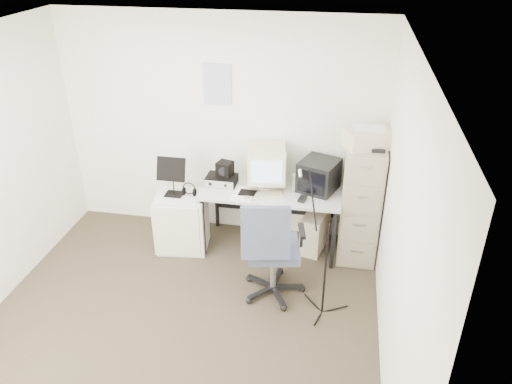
% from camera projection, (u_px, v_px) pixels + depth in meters
% --- Properties ---
extents(floor, '(3.60, 3.60, 0.01)m').
position_uv_depth(floor, '(178.00, 327.00, 4.56)').
color(floor, '#362E20').
rests_on(floor, ground).
extents(ceiling, '(3.60, 3.60, 0.01)m').
position_uv_depth(ceiling, '(151.00, 49.00, 3.37)').
color(ceiling, white).
rests_on(ceiling, ground).
extents(wall_back, '(3.60, 0.02, 2.50)m').
position_uv_depth(wall_back, '(221.00, 128.00, 5.52)').
color(wall_back, white).
rests_on(wall_back, ground).
extents(wall_right, '(0.02, 3.60, 2.50)m').
position_uv_depth(wall_right, '(399.00, 231.00, 3.68)').
color(wall_right, white).
rests_on(wall_right, ground).
extents(wall_calendar, '(0.30, 0.02, 0.44)m').
position_uv_depth(wall_calendar, '(217.00, 84.00, 5.28)').
color(wall_calendar, white).
rests_on(wall_calendar, wall_back).
extents(filing_cabinet, '(0.40, 0.60, 1.30)m').
position_uv_depth(filing_cabinet, '(361.00, 202.00, 5.28)').
color(filing_cabinet, gray).
rests_on(filing_cabinet, floor).
extents(printer, '(0.54, 0.46, 0.17)m').
position_uv_depth(printer, '(368.00, 138.00, 4.90)').
color(printer, beige).
rests_on(printer, filing_cabinet).
extents(desk, '(1.50, 0.70, 0.73)m').
position_uv_depth(desk, '(271.00, 218.00, 5.54)').
color(desk, '#B7B7B2').
rests_on(desk, floor).
extents(crt_monitor, '(0.47, 0.49, 0.44)m').
position_uv_depth(crt_monitor, '(266.00, 167.00, 5.33)').
color(crt_monitor, beige).
rests_on(crt_monitor, desk).
extents(crt_tv, '(0.48, 0.49, 0.33)m').
position_uv_depth(crt_tv, '(319.00, 175.00, 5.28)').
color(crt_tv, black).
rests_on(crt_tv, desk).
extents(desk_speaker, '(0.10, 0.10, 0.16)m').
position_uv_depth(desk_speaker, '(296.00, 181.00, 5.35)').
color(desk_speaker, beige).
rests_on(desk_speaker, desk).
extents(keyboard, '(0.44, 0.28, 0.02)m').
position_uv_depth(keyboard, '(263.00, 196.00, 5.20)').
color(keyboard, beige).
rests_on(keyboard, desk).
extents(mouse, '(0.09, 0.13, 0.04)m').
position_uv_depth(mouse, '(302.00, 199.00, 5.13)').
color(mouse, black).
rests_on(mouse, desk).
extents(radio_receiver, '(0.33, 0.24, 0.09)m').
position_uv_depth(radio_receiver, '(222.00, 180.00, 5.45)').
color(radio_receiver, black).
rests_on(radio_receiver, desk).
extents(radio_speaker, '(0.19, 0.18, 0.16)m').
position_uv_depth(radio_speaker, '(225.00, 169.00, 5.41)').
color(radio_speaker, black).
rests_on(radio_speaker, radio_receiver).
extents(papers, '(0.23, 0.31, 0.02)m').
position_uv_depth(papers, '(244.00, 194.00, 5.25)').
color(papers, white).
rests_on(papers, desk).
extents(pc_tower, '(0.32, 0.52, 0.45)m').
position_uv_depth(pc_tower, '(315.00, 230.00, 5.58)').
color(pc_tower, beige).
rests_on(pc_tower, floor).
extents(office_chair, '(0.73, 0.73, 1.09)m').
position_uv_depth(office_chair, '(274.00, 247.00, 4.73)').
color(office_chair, '#383D4B').
rests_on(office_chair, floor).
extents(side_cart, '(0.58, 0.48, 0.66)m').
position_uv_depth(side_cart, '(182.00, 222.00, 5.53)').
color(side_cart, silver).
rests_on(side_cart, floor).
extents(music_stand, '(0.35, 0.28, 0.45)m').
position_uv_depth(music_stand, '(173.00, 176.00, 5.29)').
color(music_stand, black).
rests_on(music_stand, side_cart).
extents(headphones, '(0.20, 0.20, 0.03)m').
position_uv_depth(headphones, '(189.00, 191.00, 5.37)').
color(headphones, black).
rests_on(headphones, side_cart).
extents(mic_stand, '(0.02, 0.02, 1.30)m').
position_uv_depth(mic_stand, '(326.00, 256.00, 4.43)').
color(mic_stand, black).
rests_on(mic_stand, floor).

